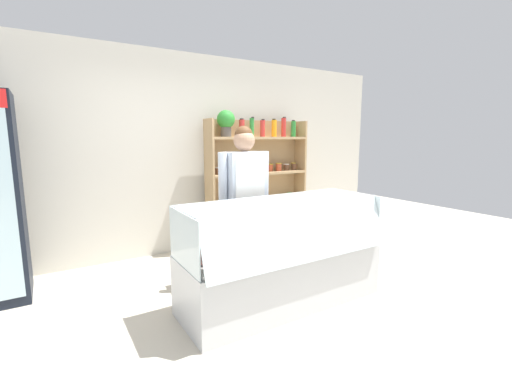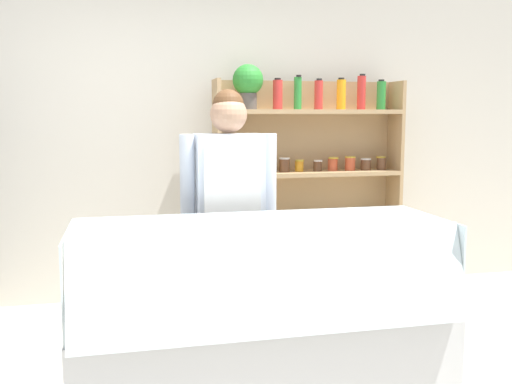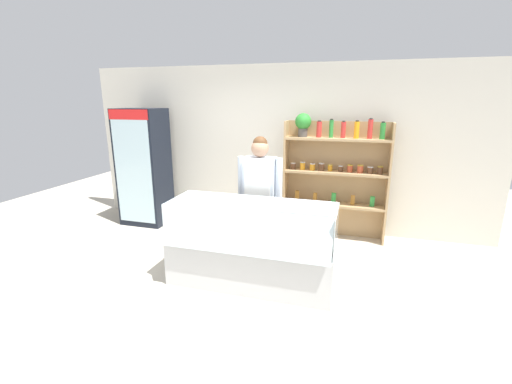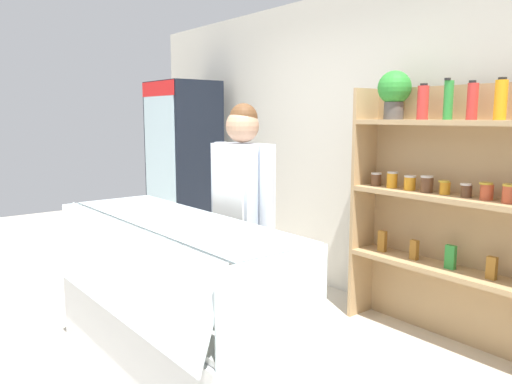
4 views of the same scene
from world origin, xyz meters
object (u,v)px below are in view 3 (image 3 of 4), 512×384
object	(u,v)px
shop_clerk	(260,190)
shelving_unit	(333,170)
deli_display_case	(251,258)
drinks_fridge	(144,167)

from	to	relation	value
shop_clerk	shelving_unit	bearing A→B (deg)	54.67
deli_display_case	shop_clerk	xyz separation A→B (m)	(-0.06, 0.59, 0.69)
shelving_unit	deli_display_case	distance (m)	2.09
drinks_fridge	deli_display_case	bearing A→B (deg)	-32.05
shelving_unit	deli_display_case	size ratio (longest dim) A/B	1.00
drinks_fridge	shop_clerk	world-z (taller)	drinks_fridge
shelving_unit	deli_display_case	bearing A→B (deg)	-113.65
drinks_fridge	shop_clerk	xyz separation A→B (m)	(2.37, -0.93, 0.01)
drinks_fridge	shop_clerk	size ratio (longest dim) A/B	1.18
drinks_fridge	shelving_unit	xyz separation A→B (m)	(3.21, 0.25, 0.09)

